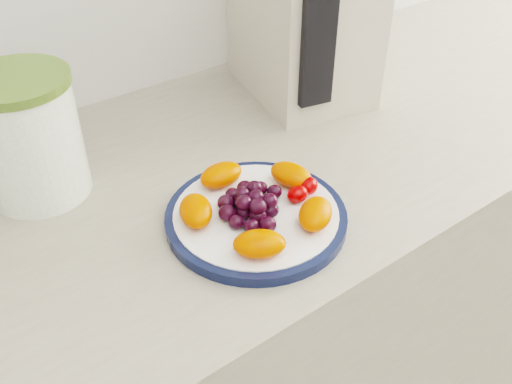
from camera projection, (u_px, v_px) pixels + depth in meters
counter at (215, 359)px, 1.12m from camera, size 3.50×0.60×0.90m
cabinet_face at (216, 368)px, 1.14m from camera, size 3.48×0.58×0.84m
plate_rim at (256, 217)px, 0.76m from camera, size 0.24×0.24×0.01m
plate_face at (256, 217)px, 0.76m from camera, size 0.22×0.22×0.02m
canister at (30, 141)px, 0.77m from camera, size 0.16×0.16×0.17m
canister_lid at (13, 81)px, 0.71m from camera, size 0.17×0.17×0.01m
appliance_body at (304, 4)px, 0.97m from camera, size 0.23×0.29×0.32m
appliance_panel at (318, 32)px, 0.86m from camera, size 0.06×0.03×0.24m
fruit_plate at (257, 202)px, 0.75m from camera, size 0.21×0.20×0.04m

